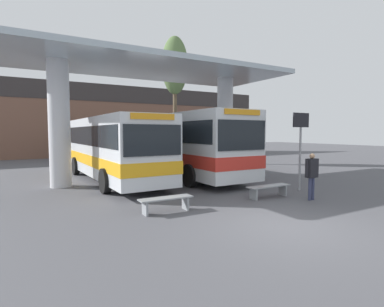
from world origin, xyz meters
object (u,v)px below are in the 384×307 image
transit_bus_left_bay (111,146)px  waiting_bench_mid_platform (269,189)px  waiting_bench_near_pillar (166,201)px  pedestrian_waiting (312,172)px  transit_bus_center_bay (181,142)px  poplar_tree_behind_left (175,67)px  parked_car_street (92,148)px  info_sign_platform (301,136)px

transit_bus_left_bay → waiting_bench_mid_platform: 8.34m
waiting_bench_near_pillar → pedestrian_waiting: (5.30, -1.04, 0.69)m
transit_bus_center_bay → pedestrian_waiting: bearing=99.3°
waiting_bench_near_pillar → pedestrian_waiting: size_ratio=1.00×
transit_bus_center_bay → poplar_tree_behind_left: size_ratio=1.08×
parked_car_street → pedestrian_waiting: bearing=-81.0°
info_sign_platform → pedestrian_waiting: info_sign_platform is taller
waiting_bench_near_pillar → poplar_tree_behind_left: bearing=62.9°
transit_bus_center_bay → poplar_tree_behind_left: (2.82, 6.52, 5.63)m
transit_bus_left_bay → waiting_bench_mid_platform: transit_bus_left_bay is taller
waiting_bench_near_pillar → parked_car_street: size_ratio=0.37×
poplar_tree_behind_left → waiting_bench_mid_platform: bearing=-100.9°
pedestrian_waiting → transit_bus_center_bay: bearing=97.1°
transit_bus_center_bay → info_sign_platform: 6.66m
waiting_bench_mid_platform → parked_car_street: size_ratio=0.40×
pedestrian_waiting → parked_car_street: size_ratio=0.37×
transit_bus_left_bay → waiting_bench_near_pillar: transit_bus_left_bay is taller
waiting_bench_near_pillar → waiting_bench_mid_platform: (4.22, 0.00, 0.00)m
transit_bus_center_bay → poplar_tree_behind_left: poplar_tree_behind_left is taller
transit_bus_center_bay → transit_bus_left_bay: bearing=-8.4°
transit_bus_left_bay → poplar_tree_behind_left: 10.63m
poplar_tree_behind_left → parked_car_street: size_ratio=2.18×
transit_bus_left_bay → waiting_bench_near_pillar: bearing=86.8°
poplar_tree_behind_left → pedestrian_waiting: bearing=-95.8°
info_sign_platform → poplar_tree_behind_left: poplar_tree_behind_left is taller
parked_car_street → waiting_bench_mid_platform: bearing=-83.6°
poplar_tree_behind_left → parked_car_street: (-5.22, 6.35, -6.49)m
info_sign_platform → poplar_tree_behind_left: 13.72m
pedestrian_waiting → parked_car_street: 20.88m
transit_bus_left_bay → pedestrian_waiting: (5.16, -8.16, -0.73)m
transit_bus_left_bay → poplar_tree_behind_left: poplar_tree_behind_left is taller
pedestrian_waiting → transit_bus_left_bay: bearing=119.2°
waiting_bench_mid_platform → parked_car_street: bearing=97.9°
pedestrian_waiting → poplar_tree_behind_left: 15.66m
waiting_bench_near_pillar → parked_car_street: parked_car_street is taller
transit_bus_center_bay → poplar_tree_behind_left: 9.06m
waiting_bench_mid_platform → poplar_tree_behind_left: size_ratio=0.18×
waiting_bench_near_pillar → poplar_tree_behind_left: size_ratio=0.17×
transit_bus_center_bay → waiting_bench_near_pillar: 7.86m
transit_bus_left_bay → parked_car_street: 12.47m
transit_bus_center_bay → waiting_bench_near_pillar: bearing=58.5°
transit_bus_center_bay → waiting_bench_near_pillar: transit_bus_center_bay is taller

